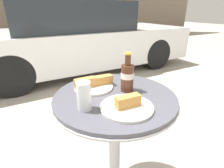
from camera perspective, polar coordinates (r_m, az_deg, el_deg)
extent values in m
cylinder|color=#B7B7BC|center=(1.15, 0.83, -20.53)|extent=(0.07, 0.07, 0.71)
cylinder|color=#B7B7BC|center=(0.94, 0.95, -4.90)|extent=(0.66, 0.66, 0.01)
cylinder|color=#4C4C56|center=(0.93, 0.96, -4.08)|extent=(0.65, 0.65, 0.02)
cylinder|color=#4C2819|center=(0.95, 4.99, 1.90)|extent=(0.07, 0.07, 0.15)
cylinder|color=silver|center=(0.94, 5.03, 2.89)|extent=(0.07, 0.07, 0.03)
cylinder|color=#4C2819|center=(0.92, 5.21, 7.82)|extent=(0.03, 0.03, 0.06)
cylinder|color=gold|center=(0.91, 5.29, 9.89)|extent=(0.04, 0.04, 0.01)
cylinder|color=black|center=(0.79, -9.09, -4.85)|extent=(0.06, 0.06, 0.10)
cylinder|color=silver|center=(0.78, -9.15, -3.91)|extent=(0.06, 0.06, 0.13)
cylinder|color=silver|center=(1.01, -6.02, -1.02)|extent=(0.22, 0.22, 0.01)
cube|color=white|center=(1.00, -6.04, -0.65)|extent=(0.15, 0.15, 0.00)
cube|color=#B77F3D|center=(0.98, -8.78, 0.33)|extent=(0.12, 0.05, 0.05)
cube|color=#B77F3D|center=(1.01, -3.70, 1.25)|extent=(0.14, 0.05, 0.05)
cylinder|color=silver|center=(0.81, 4.82, -7.54)|extent=(0.25, 0.25, 0.01)
cube|color=white|center=(0.80, 4.84, -7.11)|extent=(0.18, 0.18, 0.00)
cube|color=#B77F3D|center=(0.78, 5.17, -5.60)|extent=(0.12, 0.05, 0.05)
cube|color=silver|center=(3.72, -9.59, 12.41)|extent=(4.29, 1.68, 0.64)
cube|color=#23282D|center=(3.60, -13.66, 20.86)|extent=(2.06, 1.48, 0.50)
cylinder|color=black|center=(4.98, 2.41, 13.26)|extent=(0.61, 0.20, 0.61)
cylinder|color=black|center=(3.81, 14.10, 9.49)|extent=(0.61, 0.20, 0.61)
cylinder|color=black|center=(4.29, -30.13, 8.55)|extent=(0.61, 0.20, 0.61)
cylinder|color=black|center=(2.85, -29.80, 2.50)|extent=(0.61, 0.20, 0.61)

